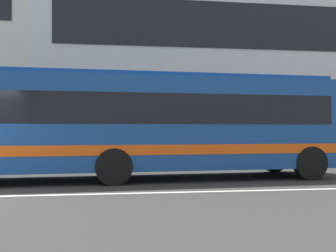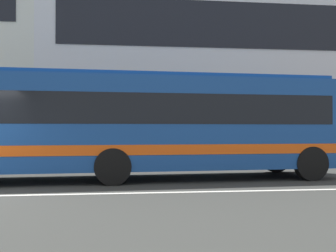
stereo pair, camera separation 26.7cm
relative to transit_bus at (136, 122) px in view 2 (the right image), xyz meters
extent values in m
cube|color=silver|center=(7.84, 12.86, 4.03)|extent=(24.65, 11.63, 11.52)
cube|color=black|center=(7.84, 7.02, 4.95)|extent=(22.68, 0.04, 2.30)
cube|color=navy|center=(0.00, 0.00, -0.05)|extent=(12.22, 3.25, 2.66)
cube|color=black|center=(0.00, 0.00, 0.35)|extent=(11.49, 3.23, 0.85)
cube|color=#E45212|center=(0.00, 0.00, -0.78)|extent=(11.98, 3.26, 0.28)
cube|color=navy|center=(0.00, 0.00, 1.34)|extent=(11.71, 2.81, 0.12)
cube|color=black|center=(6.05, 0.35, 0.35)|extent=(0.15, 2.15, 0.94)
cylinder|color=black|center=(4.97, 1.47, -1.23)|extent=(1.01, 0.34, 1.00)
cylinder|color=black|center=(5.10, -0.89, -1.23)|extent=(1.01, 0.34, 1.00)
cylinder|color=black|center=(-0.82, 1.14, -1.23)|extent=(1.01, 0.34, 1.00)
cylinder|color=black|center=(-0.69, -1.22, -1.23)|extent=(1.01, 0.34, 1.00)
camera|label=1|loc=(-0.75, -12.01, -0.24)|focal=42.59mm
camera|label=2|loc=(-0.49, -12.05, -0.24)|focal=42.59mm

